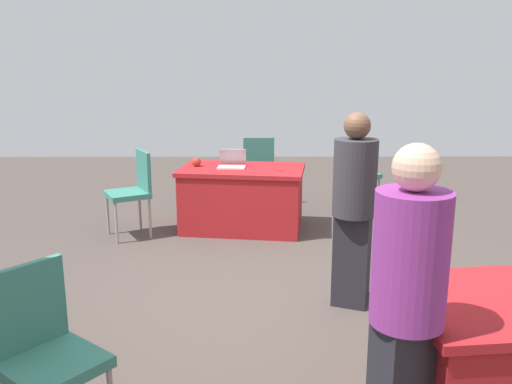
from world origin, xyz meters
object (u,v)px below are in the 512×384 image
Objects in this scene: chair_back_row at (133,187)px; laptop_silver at (232,164)px; table_foreground at (242,198)px; yarn_ball at (196,162)px; person_organiser at (354,202)px; chair_near_front at (355,171)px; scissors_red at (278,170)px; chair_tucked_left at (259,165)px; chair_tucked_right at (44,347)px; person_presenter at (407,299)px.

chair_back_row is 2.87× the size of laptop_silver.
table_foreground is 14.33× the size of yarn_ball.
chair_near_front is at bearing -79.16° from person_organiser.
yarn_ball is at bearing -9.72° from table_foreground.
scissors_red is at bearing 161.14° from table_foreground.
chair_back_row is at bearing -135.26° from chair_tucked_left.
chair_near_front is at bearing -148.31° from laptop_silver.
chair_tucked_right is 3.52m from chair_back_row.
person_presenter is at bearing 108.82° from person_organiser.
yarn_ball is (-0.39, -3.85, 0.25)m from chair_tucked_right.
chair_tucked_left is 0.97× the size of chair_back_row.
chair_near_front is 5.23× the size of scissors_red.
yarn_ball reaches higher than scissors_red.
person_presenter is at bearing -179.29° from chair_back_row.
chair_back_row is 4.25m from person_presenter.
laptop_silver reaches higher than scissors_red.
chair_tucked_right reaches higher than yarn_ball.
chair_near_front is 0.97× the size of chair_back_row.
table_foreground is at bearing 74.33° from person_presenter.
scissors_red is (-0.21, 1.34, 0.20)m from chair_tucked_left.
chair_back_row reaches higher than scissors_red.
table_foreground is 0.57m from scissors_red.
laptop_silver is (1.04, -2.14, -0.09)m from person_organiser.
chair_tucked_left is 2.04m from chair_back_row.
laptop_silver is at bearing -103.84° from chair_back_row.
chair_tucked_right is 2.50m from person_organiser.
chair_tucked_right reaches higher than laptop_silver.
table_foreground is at bearing -44.71° from person_organiser.
chair_tucked_right is 3.86m from scissors_red.
scissors_red is (-1.34, -3.62, 0.20)m from chair_tucked_right.
person_organiser is (-2.14, 1.85, 0.31)m from chair_back_row.
chair_near_front is 1.48m from scissors_red.
chair_tucked_left is 8.84× the size of yarn_ball.
person_organiser is (-0.09, -1.85, -0.02)m from person_presenter.
chair_tucked_right is 5.31× the size of scissors_red.
chair_tucked_right is at bearing 146.05° from person_presenter.
chair_tucked_right is at bearing 76.09° from table_foreground.
person_organiser is 14.71× the size of yarn_ball.
person_organiser is (0.57, 2.96, 0.34)m from chair_near_front.
chair_back_row is 0.62× the size of person_organiser.
chair_tucked_left is 1.37m from scissors_red.
chair_tucked_left is at bearing -124.01° from yarn_ball.
chair_back_row is at bearing 91.49° from person_presenter.
chair_back_row reaches higher than chair_near_front.
laptop_silver reaches higher than table_foreground.
chair_tucked_left is 1.36m from yarn_ball.
chair_tucked_right is at bearing 82.50° from laptop_silver.
table_foreground is 4.52× the size of laptop_silver.
table_foreground is 2.35m from person_organiser.
chair_near_front is 0.58× the size of person_presenter.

